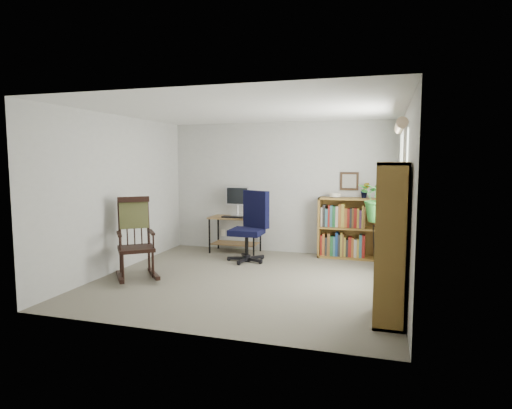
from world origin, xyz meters
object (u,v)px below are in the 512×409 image
(desk, at_px, (235,235))
(office_chair, at_px, (247,226))
(low_bookshelf, at_px, (348,228))
(tall_bookshelf, at_px, (391,242))
(rocking_chair, at_px, (136,238))

(desk, height_order, office_chair, office_chair)
(low_bookshelf, distance_m, tall_bookshelf, 2.94)
(rocking_chair, bearing_deg, office_chair, 12.22)
(office_chair, relative_size, tall_bookshelf, 0.72)
(desk, bearing_deg, office_chair, -55.57)
(office_chair, bearing_deg, tall_bookshelf, -18.17)
(rocking_chair, relative_size, low_bookshelf, 1.13)
(office_chair, relative_size, low_bookshelf, 1.14)
(desk, xyz_separation_m, rocking_chair, (-0.79, -2.07, 0.26))
(desk, relative_size, tall_bookshelf, 0.55)
(tall_bookshelf, bearing_deg, rocking_chair, 169.51)
(office_chair, distance_m, tall_bookshelf, 3.11)
(desk, height_order, rocking_chair, rocking_chair)
(rocking_chair, bearing_deg, tall_bookshelf, -48.28)
(office_chair, xyz_separation_m, tall_bookshelf, (2.29, -2.10, 0.24))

